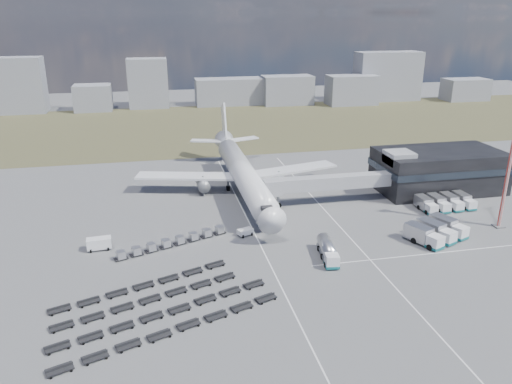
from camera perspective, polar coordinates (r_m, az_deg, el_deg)
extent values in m
plane|color=#565659|center=(94.30, 1.96, -6.49)|extent=(420.00, 420.00, 0.00)
cube|color=#454529|center=(197.57, -5.70, 7.52)|extent=(420.00, 90.00, 0.01)
cube|color=silver|center=(98.28, 0.13, -5.34)|extent=(0.25, 110.00, 0.01)
cube|color=silver|center=(103.20, 9.98, -4.38)|extent=(0.25, 110.00, 0.01)
cube|color=silver|center=(96.42, 17.83, -6.89)|extent=(40.00, 0.25, 0.01)
cube|color=black|center=(131.49, 20.14, 2.34)|extent=(30.00, 16.00, 10.00)
cube|color=#262D38|center=(131.16, 20.20, 2.83)|extent=(30.40, 16.40, 1.60)
cube|color=#939399|center=(122.71, 16.07, 3.78)|extent=(6.00, 6.00, 3.00)
cube|color=#939399|center=(115.53, 8.31, 1.09)|extent=(29.80, 3.00, 3.00)
cube|color=#939399|center=(111.30, 1.89, 0.57)|extent=(4.00, 3.60, 3.40)
cylinder|color=slate|center=(112.97, 2.56, -0.52)|extent=(0.70, 0.70, 5.10)
cylinder|color=black|center=(113.72, 2.54, -1.51)|extent=(1.40, 0.90, 1.40)
cylinder|color=white|center=(119.58, -1.43, 2.05)|extent=(5.60, 48.00, 5.60)
cone|color=white|center=(95.21, 1.49, -2.72)|extent=(5.60, 5.00, 5.60)
cone|color=white|center=(145.94, -3.45, 5.63)|extent=(5.60, 8.00, 5.60)
cube|color=black|center=(96.71, 1.23, -1.84)|extent=(2.20, 2.00, 0.80)
cube|color=white|center=(123.16, -7.81, 1.81)|extent=(25.59, 11.38, 0.50)
cube|color=white|center=(127.42, 3.92, 2.57)|extent=(25.59, 11.38, 0.50)
cylinder|color=slate|center=(122.06, -6.06, 0.88)|extent=(3.00, 5.00, 3.00)
cylinder|color=slate|center=(125.22, 2.61, 1.47)|extent=(3.00, 5.00, 3.00)
cube|color=white|center=(147.10, -5.70, 5.84)|extent=(9.49, 5.63, 0.35)
cube|color=white|center=(148.62, -1.47, 6.08)|extent=(9.49, 5.63, 0.35)
cube|color=white|center=(147.55, -3.68, 8.06)|extent=(0.50, 9.06, 11.45)
cylinder|color=slate|center=(101.72, 0.76, -3.66)|extent=(0.50, 0.50, 2.50)
cylinder|color=slate|center=(124.10, -3.20, 0.72)|extent=(0.60, 0.60, 2.50)
cylinder|color=slate|center=(125.16, -0.31, 0.92)|extent=(0.60, 0.60, 2.50)
cylinder|color=black|center=(102.02, 0.76, -4.05)|extent=(0.50, 1.20, 1.20)
cube|color=gray|center=(245.57, -26.02, 10.89)|extent=(25.99, 12.00, 23.87)
cube|color=gray|center=(239.35, -18.12, 10.20)|extent=(16.22, 12.00, 11.51)
cube|color=gray|center=(240.66, -12.25, 12.06)|extent=(17.87, 12.00, 22.22)
cube|color=gray|center=(243.40, -3.14, 11.39)|extent=(31.56, 12.00, 12.42)
cube|color=gray|center=(244.39, 3.59, 11.55)|extent=(23.76, 12.00, 13.54)
cube|color=gray|center=(247.80, 10.88, 11.38)|extent=(23.49, 12.00, 13.79)
cube|color=gray|center=(263.47, 14.79, 12.67)|extent=(32.29, 12.00, 23.73)
cube|color=gray|center=(277.19, 22.79, 10.75)|extent=(21.73, 12.00, 10.61)
cube|color=white|center=(87.96, 8.68, -7.77)|extent=(2.59, 2.59, 2.20)
cube|color=#126268|center=(88.36, 8.65, -8.26)|extent=(2.70, 2.70, 0.48)
cylinder|color=#B8B8BD|center=(91.84, 8.08, -6.19)|extent=(3.36, 7.43, 2.39)
cube|color=slate|center=(92.33, 8.05, -6.80)|extent=(3.27, 7.42, 0.33)
cylinder|color=black|center=(91.19, 8.22, -7.34)|extent=(2.61, 1.39, 1.05)
cube|color=white|center=(99.33, -1.23, -4.62)|extent=(3.40, 2.70, 1.38)
cube|color=white|center=(97.88, -17.48, -5.68)|extent=(4.56, 2.33, 2.35)
cube|color=white|center=(120.93, -0.39, 0.42)|extent=(4.66, 6.48, 2.81)
cube|color=#126268|center=(121.32, -0.39, -0.10)|extent=(4.79, 6.61, 0.45)
cube|color=white|center=(99.34, 19.80, -5.39)|extent=(3.33, 3.27, 2.47)
cube|color=#126268|center=(99.73, 19.74, -5.89)|extent=(3.48, 3.42, 0.50)
cube|color=#B8B8BD|center=(101.20, 18.06, -4.43)|extent=(4.48, 5.80, 2.92)
cube|color=white|center=(102.26, 21.08, -4.82)|extent=(3.33, 3.27, 2.47)
cube|color=#126268|center=(102.64, 21.01, -5.31)|extent=(3.48, 3.42, 0.50)
cube|color=#B8B8BD|center=(104.08, 19.35, -3.90)|extent=(4.48, 5.80, 2.92)
cube|color=white|center=(105.25, 22.27, -4.28)|extent=(3.33, 3.27, 2.47)
cube|color=#126268|center=(105.62, 22.21, -4.76)|extent=(3.48, 3.42, 0.50)
cube|color=#B8B8BD|center=(107.02, 20.58, -3.40)|extent=(4.48, 5.80, 2.92)
cube|color=white|center=(115.90, 19.42, -1.84)|extent=(2.29, 2.20, 2.11)
cube|color=#126268|center=(116.18, 19.38, -2.21)|extent=(2.39, 2.30, 0.43)
cube|color=#B8B8BD|center=(118.35, 18.57, -1.09)|extent=(2.49, 4.50, 2.49)
cube|color=white|center=(117.69, 20.75, -1.68)|extent=(2.29, 2.20, 2.11)
cube|color=#126268|center=(117.97, 20.70, -2.04)|extent=(2.39, 2.30, 0.43)
cube|color=#B8B8BD|center=(120.11, 19.88, -0.95)|extent=(2.49, 4.50, 2.49)
cube|color=white|center=(119.54, 22.03, -1.52)|extent=(2.29, 2.20, 2.11)
cube|color=#126268|center=(119.81, 21.98, -1.88)|extent=(2.39, 2.30, 0.43)
cube|color=#B8B8BD|center=(121.92, 21.16, -0.80)|extent=(2.49, 4.50, 2.49)
cube|color=white|center=(121.45, 23.28, -1.37)|extent=(2.29, 2.20, 2.11)
cube|color=#126268|center=(121.72, 23.23, -1.72)|extent=(2.39, 2.30, 0.43)
cube|color=#B8B8BD|center=(123.79, 22.39, -0.66)|extent=(2.49, 4.50, 2.49)
cube|color=black|center=(93.34, -15.15, -7.34)|extent=(2.71, 2.20, 0.16)
cube|color=#B8B8BD|center=(93.00, -15.19, -6.92)|extent=(1.87, 1.87, 1.35)
cube|color=black|center=(94.12, -13.48, -6.95)|extent=(2.71, 2.20, 0.16)
cube|color=#B8B8BD|center=(93.78, -13.52, -6.53)|extent=(1.87, 1.87, 1.35)
cube|color=black|center=(94.98, -11.85, -6.56)|extent=(2.71, 2.20, 0.16)
cube|color=#B8B8BD|center=(94.65, -11.88, -6.14)|extent=(1.87, 1.87, 1.35)
cube|color=black|center=(95.92, -10.24, -6.17)|extent=(2.71, 2.20, 0.16)
cube|color=#B8B8BD|center=(95.59, -10.27, -5.75)|extent=(1.87, 1.87, 1.35)
cube|color=black|center=(96.94, -8.67, -5.78)|extent=(2.71, 2.20, 0.16)
cube|color=#B8B8BD|center=(96.61, -8.70, -5.37)|extent=(1.87, 1.87, 1.35)
cube|color=black|center=(98.03, -7.14, -5.40)|extent=(2.71, 2.20, 0.16)
cube|color=#B8B8BD|center=(97.70, -7.16, -4.99)|extent=(1.87, 1.87, 1.35)
cube|color=black|center=(99.19, -5.64, -5.02)|extent=(2.71, 2.20, 0.16)
cube|color=#B8B8BD|center=(98.87, -5.66, -4.62)|extent=(1.87, 1.87, 1.35)
cube|color=black|center=(100.42, -4.18, -4.65)|extent=(2.71, 2.20, 0.16)
cube|color=#B8B8BD|center=(100.11, -4.20, -4.25)|extent=(1.87, 1.87, 1.35)
cube|color=black|center=(72.67, -9.35, -15.21)|extent=(33.23, 13.68, 0.78)
cube|color=black|center=(76.22, -10.76, -13.47)|extent=(33.23, 13.68, 0.78)
cube|color=black|center=(79.89, -12.02, -11.88)|extent=(29.14, 12.16, 0.78)
cube|color=black|center=(83.64, -13.16, -10.42)|extent=(29.14, 12.16, 0.78)
cylinder|color=#B4271C|center=(111.07, 26.93, 2.47)|extent=(0.71, 0.71, 25.49)
cube|color=#565659|center=(115.01, 25.97, -3.52)|extent=(2.04, 2.04, 0.31)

